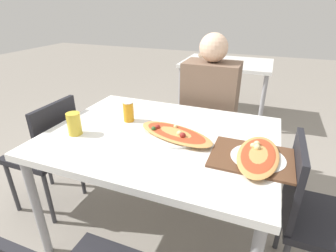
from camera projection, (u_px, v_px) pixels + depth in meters
ground_plane at (162, 228)px, 1.83m from camera, size 14.00×14.00×0.00m
dining_table at (161, 144)px, 1.54m from camera, size 1.29×0.98×0.74m
chair_far_seated at (211, 122)px, 2.26m from camera, size 0.40×0.40×0.84m
chair_side_left at (48, 149)px, 1.84m from camera, size 0.40×0.40×0.84m
chair_side_right at (314, 211)px, 1.30m from camera, size 0.40×0.40×0.84m
person_seated at (210, 100)px, 2.07m from camera, size 0.42×0.29×1.23m
pizza_main at (175, 134)px, 1.46m from camera, size 0.50×0.32×0.06m
soda_can at (129, 112)px, 1.65m from camera, size 0.07×0.07×0.12m
drink_glass at (74, 124)px, 1.48m from camera, size 0.08×0.08×0.13m
serving_tray at (251, 158)px, 1.27m from camera, size 0.39×0.31×0.01m
pizza_second at (258, 156)px, 1.26m from camera, size 0.26×0.42×0.06m
background_table at (224, 66)px, 3.36m from camera, size 1.10×0.80×0.86m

